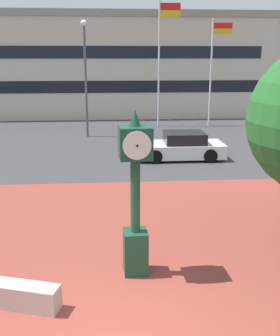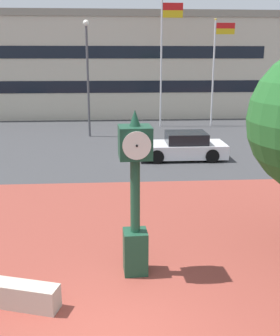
# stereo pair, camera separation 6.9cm
# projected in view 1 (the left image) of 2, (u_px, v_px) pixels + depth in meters

# --- Properties ---
(plaza_brick_paving) EXTENTS (44.00, 13.27, 0.01)m
(plaza_brick_paving) POSITION_uv_depth(u_px,v_px,m) (109.00, 268.00, 9.42)
(plaza_brick_paving) COLOR brown
(plaza_brick_paving) RESTS_ON ground
(street_clock) EXTENTS (0.71, 0.80, 3.72)m
(street_clock) POSITION_uv_depth(u_px,v_px,m) (135.00, 193.00, 8.74)
(street_clock) COLOR #19422D
(street_clock) RESTS_ON ground
(car_street_far) EXTENTS (4.15, 1.99, 1.28)m
(car_street_far) POSITION_uv_depth(u_px,v_px,m) (181.00, 147.00, 19.39)
(car_street_far) COLOR silver
(car_street_far) RESTS_ON ground
(flagpole_primary) EXTENTS (1.47, 0.14, 8.44)m
(flagpole_primary) POSITION_uv_depth(u_px,v_px,m) (161.00, 54.00, 27.26)
(flagpole_primary) COLOR silver
(flagpole_primary) RESTS_ON ground
(flagpole_secondary) EXTENTS (1.40, 0.14, 7.22)m
(flagpole_secondary) POSITION_uv_depth(u_px,v_px,m) (213.00, 66.00, 27.73)
(flagpole_secondary) COLOR silver
(flagpole_secondary) RESTS_ON ground
(civic_building) EXTENTS (31.46, 11.24, 8.09)m
(civic_building) POSITION_uv_depth(u_px,v_px,m) (83.00, 65.00, 35.39)
(civic_building) COLOR beige
(civic_building) RESTS_ON ground
(street_lamp_post) EXTENTS (0.36, 0.36, 6.79)m
(street_lamp_post) POSITION_uv_depth(u_px,v_px,m) (85.00, 67.00, 23.79)
(street_lamp_post) COLOR #4C4C51
(street_lamp_post) RESTS_ON ground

